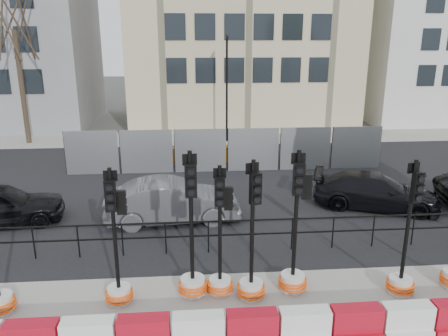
{
  "coord_description": "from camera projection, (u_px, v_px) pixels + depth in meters",
  "views": [
    {
      "loc": [
        -1.65,
        -10.03,
        5.94
      ],
      "look_at": [
        -0.62,
        3.0,
        1.99
      ],
      "focal_mm": 35.0,
      "sensor_mm": 36.0,
      "label": 1
    }
  ],
  "objects": [
    {
      "name": "sidewalk_far",
      "position": [
        217.0,
        137.0,
        26.68
      ],
      "size": [
        40.0,
        4.0,
        0.02
      ],
      "primitive_type": "cube",
      "color": "gray",
      "rests_on": "ground"
    },
    {
      "name": "kerb_railing",
      "position": [
        251.0,
        230.0,
        12.36
      ],
      "size": [
        18.0,
        0.04,
        1.0
      ],
      "color": "black",
      "rests_on": "ground"
    },
    {
      "name": "barrier_row",
      "position": [
        278.0,
        330.0,
        8.64
      ],
      "size": [
        14.65,
        0.5,
        0.8
      ],
      "color": "red",
      "rests_on": "ground"
    },
    {
      "name": "road",
      "position": [
        231.0,
        185.0,
        18.09
      ],
      "size": [
        40.0,
        14.0,
        0.03
      ],
      "primitive_type": "cube",
      "color": "black",
      "rests_on": "ground"
    },
    {
      "name": "ground",
      "position": [
        256.0,
        273.0,
        11.42
      ],
      "size": [
        120.0,
        120.0,
        0.0
      ],
      "primitive_type": "plane",
      "color": "#51514C",
      "rests_on": "ground"
    },
    {
      "name": "lamp_post_far",
      "position": [
        227.0,
        86.0,
        24.82
      ],
      "size": [
        0.12,
        0.56,
        6.0
      ],
      "color": "black",
      "rests_on": "ground"
    },
    {
      "name": "heras_fencing",
      "position": [
        225.0,
        153.0,
        20.57
      ],
      "size": [
        14.33,
        1.72,
        2.0
      ],
      "color": "gray",
      "rests_on": "ground"
    },
    {
      "name": "traffic_signal_d",
      "position": [
        220.0,
        265.0,
        10.31
      ],
      "size": [
        0.63,
        0.63,
        3.21
      ],
      "rotation": [
        0.0,
        0.0,
        -0.07
      ],
      "color": "white",
      "rests_on": "ground"
    },
    {
      "name": "tree_bare_far",
      "position": [
        13.0,
        23.0,
        23.45
      ],
      "size": [
        2.0,
        2.0,
        9.0
      ],
      "color": "#473828",
      "rests_on": "ground"
    },
    {
      "name": "car_b",
      "position": [
        172.0,
        201.0,
        14.41
      ],
      "size": [
        2.22,
        4.61,
        1.44
      ],
      "primitive_type": "imported",
      "rotation": [
        0.0,
        0.0,
        1.65
      ],
      "color": "#525258",
      "rests_on": "ground"
    },
    {
      "name": "building_grey",
      "position": [
        3.0,
        20.0,
        29.31
      ],
      "size": [
        11.0,
        9.06,
        14.0
      ],
      "color": "gray",
      "rests_on": "ground"
    },
    {
      "name": "traffic_signal_c",
      "position": [
        192.0,
        267.0,
        10.28
      ],
      "size": [
        0.7,
        0.7,
        3.56
      ],
      "rotation": [
        0.0,
        0.0,
        0.07
      ],
      "color": "white",
      "rests_on": "ground"
    },
    {
      "name": "traffic_signal_g",
      "position": [
        403.0,
        267.0,
        10.34
      ],
      "size": [
        0.66,
        0.66,
        3.34
      ],
      "rotation": [
        0.0,
        0.0,
        0.23
      ],
      "color": "white",
      "rests_on": "ground"
    },
    {
      "name": "building_white",
      "position": [
        447.0,
        6.0,
        31.37
      ],
      "size": [
        12.0,
        9.06,
        16.0
      ],
      "color": "silver",
      "rests_on": "ground"
    },
    {
      "name": "traffic_signal_f",
      "position": [
        294.0,
        259.0,
        10.41
      ],
      "size": [
        0.7,
        0.7,
        3.53
      ],
      "rotation": [
        0.0,
        0.0,
        -0.09
      ],
      "color": "white",
      "rests_on": "ground"
    },
    {
      "name": "car_c",
      "position": [
        375.0,
        191.0,
        15.6
      ],
      "size": [
        4.6,
        5.52,
        1.27
      ],
      "primitive_type": "imported",
      "rotation": [
        0.0,
        0.0,
        1.22
      ],
      "color": "black",
      "rests_on": "ground"
    },
    {
      "name": "traffic_signal_b",
      "position": [
        118.0,
        272.0,
        9.94
      ],
      "size": [
        0.64,
        0.64,
        3.27
      ],
      "rotation": [
        0.0,
        0.0,
        0.03
      ],
      "color": "white",
      "rests_on": "ground"
    },
    {
      "name": "traffic_signal_e",
      "position": [
        252.0,
        271.0,
        10.15
      ],
      "size": [
        0.67,
        0.67,
        3.39
      ],
      "rotation": [
        0.0,
        0.0,
        0.3
      ],
      "color": "white",
      "rests_on": "ground"
    }
  ]
}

